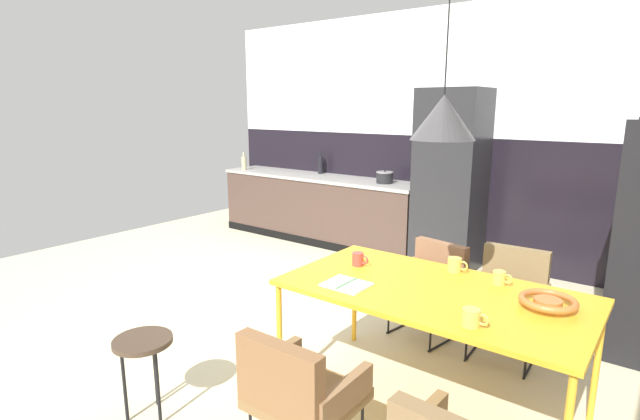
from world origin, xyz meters
TOP-DOWN VIEW (x-y plane):
  - ground_plane at (0.00, 0.00)m, footprint 7.83×7.83m
  - back_wall_splashback_dark at (0.00, 2.74)m, footprint 6.03×0.12m
  - back_wall_panel_upper at (0.00, 2.74)m, footprint 6.03×0.12m
  - kitchen_counter at (-1.40, 2.38)m, footprint 2.97×0.63m
  - refrigerator_column at (0.43, 2.38)m, footprint 0.67×0.60m
  - dining_table at (1.39, -0.16)m, footprint 1.72×0.94m
  - armchair_facing_counter at (0.98, 0.74)m, footprint 0.56×0.55m
  - armchair_corner_seat at (1.15, -1.11)m, footprint 0.50×0.48m
  - armchair_by_stool at (1.58, 0.76)m, footprint 0.51×0.49m
  - fruit_bowl at (1.99, -0.06)m, footprint 0.29×0.29m
  - open_book at (0.96, -0.42)m, footprint 0.25×0.22m
  - mug_dark_espresso at (0.82, -0.08)m, footprint 0.12×0.08m
  - mug_short_terracotta at (1.74, -0.50)m, footprint 0.13×0.09m
  - mug_tall_blue at (1.68, 0.14)m, footprint 0.12×0.08m
  - mug_white_ceramic at (1.38, 0.20)m, footprint 0.13×0.09m
  - cooking_pot at (-0.39, 2.37)m, footprint 0.20×0.20m
  - bottle_oil_tall at (-1.51, 2.56)m, footprint 0.07×0.07m
  - bottle_spice_small at (-0.05, 2.45)m, footprint 0.06×0.06m
  - bottle_wine_green at (-2.65, 2.22)m, footprint 0.07×0.07m
  - side_stool at (0.13, -1.26)m, footprint 0.33×0.33m
  - pendant_lamp_over_table_near at (1.39, -0.15)m, footprint 0.35×0.35m

SIDE VIEW (x-z plane):
  - ground_plane at x=0.00m, z-range 0.00..0.00m
  - kitchen_counter at x=-1.40m, z-range 0.00..0.88m
  - side_stool at x=0.13m, z-range 0.20..0.69m
  - armchair_facing_counter at x=0.98m, z-range 0.11..0.84m
  - armchair_by_stool at x=1.58m, z-range 0.10..0.88m
  - armchair_corner_seat at x=1.15m, z-range 0.11..0.89m
  - dining_table at x=1.39m, z-range 0.33..1.09m
  - back_wall_splashback_dark at x=0.00m, z-range 0.00..1.44m
  - open_book at x=0.96m, z-range 0.75..0.77m
  - fruit_bowl at x=1.99m, z-range 0.76..0.82m
  - mug_tall_blue at x=1.68m, z-range 0.75..0.84m
  - mug_short_terracotta at x=1.74m, z-range 0.75..0.84m
  - mug_dark_espresso at x=0.82m, z-range 0.75..0.84m
  - mug_white_ceramic at x=1.38m, z-range 0.75..0.84m
  - cooking_pot at x=-0.39m, z-range 0.87..1.03m
  - bottle_wine_green at x=-2.65m, z-range 0.85..1.11m
  - refrigerator_column at x=0.43m, z-range 0.00..1.98m
  - bottle_spice_small at x=-0.05m, z-range 0.85..1.13m
  - bottle_oil_tall at x=-1.51m, z-range 0.86..1.15m
  - pendant_lamp_over_table_near at x=1.39m, z-range 1.12..2.34m
  - back_wall_panel_upper at x=0.00m, z-range 1.44..2.88m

